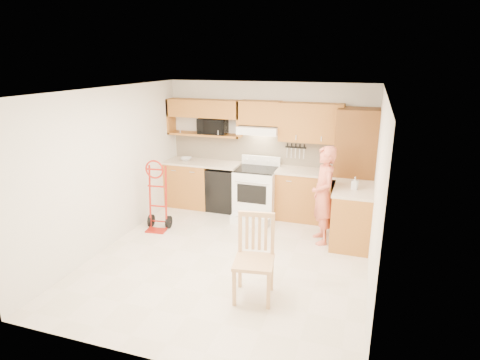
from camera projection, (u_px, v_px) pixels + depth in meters
The scene contains 28 objects.
floor at pixel (230, 259), 6.06m from camera, with size 4.00×4.50×0.02m, color beige.
ceiling at pixel (228, 90), 5.32m from camera, with size 4.00×4.50×0.02m, color white.
wall_back at pixel (268, 148), 7.74m from camera, with size 4.00×0.02×2.50m, color silver.
wall_front at pixel (146, 248), 3.63m from camera, with size 4.00×0.02×2.50m, color silver.
wall_left at pixel (109, 168), 6.28m from camera, with size 0.02×4.50×2.50m, color silver.
wall_right at pixel (377, 194), 5.09m from camera, with size 0.02×4.50×2.50m, color silver.
backsplash at pixel (268, 150), 7.73m from camera, with size 3.92×0.03×0.55m, color beige.
lower_cab_left at pixel (190, 184), 8.15m from camera, with size 0.90×0.60×0.90m, color #A65C2B.
dishwasher at pixel (224, 189), 7.94m from camera, with size 0.60×0.60×0.85m, color black.
lower_cab_right at pixel (306, 196), 7.45m from camera, with size 1.14×0.60×0.90m, color #A65C2B.
countertop_left at pixel (203, 163), 7.93m from camera, with size 1.50×0.63×0.04m, color beige.
countertop_right at pixel (307, 172), 7.31m from camera, with size 1.14×0.63×0.04m, color beige.
cab_return_right at pixel (352, 217), 6.46m from camera, with size 0.60×1.00×0.90m, color #A65C2B.
countertop_return at pixel (354, 189), 6.33m from camera, with size 0.63×1.00×0.04m, color beige.
pantry_tall at pixel (354, 168), 7.03m from camera, with size 0.70×0.60×2.10m, color brown.
upper_cab_left at pixel (204, 108), 7.74m from camera, with size 1.50×0.33×0.34m, color #A65C2B.
upper_shelf_mw at pixel (205, 134), 7.89m from camera, with size 1.50×0.33×0.04m, color #A65C2B.
upper_cab_center at pixel (260, 113), 7.42m from camera, with size 0.76×0.33×0.44m, color #A65C2B.
upper_cab_right at pixel (311, 123), 7.18m from camera, with size 1.14×0.33×0.70m, color #A65C2B.
range_hood at pixel (259, 130), 7.45m from camera, with size 0.76×0.46×0.14m, color white.
knife_strip at pixel (296, 151), 7.53m from camera, with size 0.40×0.05×0.29m, color black, non-canonical shape.
microwave at pixel (213, 126), 7.79m from camera, with size 0.56×0.38×0.31m, color black.
range at pixel (256, 189), 7.47m from camera, with size 0.76×1.00×1.12m, color white, non-canonical shape.
person at pixel (323, 195), 6.39m from camera, with size 0.59×0.39×1.61m, color #D5664D.
hand_truck at pixel (156, 199), 6.92m from camera, with size 0.45×0.41×1.14m, color #A01B0F, non-canonical shape.
dining_chair at pixel (254, 259), 4.91m from camera, with size 0.48×0.53×1.08m, color tan, non-canonical shape.
soap_bottle at pixel (355, 183), 6.23m from camera, with size 0.09×0.09×0.20m, color white.
bowl at pixel (186, 159), 8.02m from camera, with size 0.23×0.23×0.06m, color white.
Camera 1 is at (1.84, -5.12, 2.91)m, focal length 29.84 mm.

